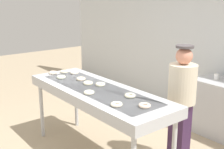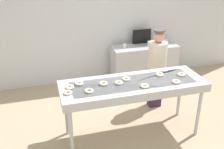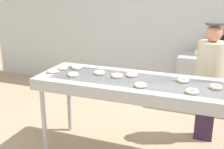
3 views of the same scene
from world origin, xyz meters
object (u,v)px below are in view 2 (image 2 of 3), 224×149
(sugar_donut_3, at_px, (119,83))
(sugar_donut_9, at_px, (126,79))
(sugar_donut_7, at_px, (160,74))
(sugar_donut_6, at_px, (103,83))
(paper_cup_1, at_px, (149,43))
(paper_cup_2, at_px, (166,41))
(sugar_donut_5, at_px, (176,82))
(fryer_conveyor, at_px, (133,87))
(paper_cup_3, at_px, (125,46))
(sugar_donut_2, at_px, (79,83))
(sugar_donut_8, at_px, (68,93))
(sugar_donut_4, at_px, (145,86))
(menu_display, at_px, (142,36))
(paper_cup_0, at_px, (156,42))
(sugar_donut_1, at_px, (181,74))
(sugar_donut_0, at_px, (70,87))
(sugar_donut_10, at_px, (89,91))
(worker_baker, at_px, (157,64))

(sugar_donut_3, xyz_separation_m, sugar_donut_9, (0.15, 0.09, 0.00))
(sugar_donut_7, bearing_deg, sugar_donut_6, -176.38)
(paper_cup_1, distance_m, paper_cup_2, 0.46)
(paper_cup_2, bearing_deg, sugar_donut_5, -113.06)
(fryer_conveyor, xyz_separation_m, paper_cup_2, (1.59, 2.02, 0.01))
(sugar_donut_6, bearing_deg, paper_cup_2, 43.74)
(paper_cup_2, distance_m, paper_cup_3, 1.08)
(sugar_donut_2, xyz_separation_m, sugar_donut_8, (-0.21, -0.26, 0.00))
(sugar_donut_7, relative_size, paper_cup_1, 1.48)
(sugar_donut_4, bearing_deg, sugar_donut_2, 158.80)
(fryer_conveyor, distance_m, sugar_donut_2, 0.85)
(sugar_donut_9, xyz_separation_m, menu_display, (1.09, 2.04, 0.04))
(sugar_donut_3, xyz_separation_m, paper_cup_3, (0.75, 1.94, -0.08))
(sugar_donut_6, relative_size, sugar_donut_7, 1.00)
(sugar_donut_4, height_order, paper_cup_2, sugar_donut_4)
(sugar_donut_8, bearing_deg, paper_cup_0, 41.80)
(fryer_conveyor, height_order, sugar_donut_3, sugar_donut_3)
(paper_cup_0, xyz_separation_m, paper_cup_1, (-0.21, -0.04, 0.00))
(sugar_donut_3, relative_size, sugar_donut_5, 1.00)
(sugar_donut_5, distance_m, paper_cup_0, 2.34)
(sugar_donut_5, xyz_separation_m, sugar_donut_9, (-0.72, 0.31, 0.00))
(fryer_conveyor, xyz_separation_m, sugar_donut_4, (0.11, -0.20, 0.09))
(sugar_donut_1, bearing_deg, sugar_donut_0, 178.22)
(sugar_donut_1, relative_size, sugar_donut_10, 1.00)
(sugar_donut_2, height_order, sugar_donut_8, same)
(sugar_donut_3, distance_m, sugar_donut_8, 0.81)
(worker_baker, height_order, paper_cup_3, worker_baker)
(sugar_donut_4, xyz_separation_m, sugar_donut_7, (0.40, 0.32, 0.00))
(fryer_conveyor, bearing_deg, paper_cup_0, 56.60)
(sugar_donut_3, bearing_deg, paper_cup_0, 52.05)
(sugar_donut_0, distance_m, worker_baker, 1.90)
(paper_cup_1, bearing_deg, sugar_donut_10, -131.37)
(fryer_conveyor, relative_size, worker_baker, 1.46)
(sugar_donut_0, bearing_deg, menu_display, 46.13)
(sugar_donut_10, relative_size, paper_cup_1, 1.48)
(sugar_donut_6, relative_size, paper_cup_1, 1.48)
(sugar_donut_10, bearing_deg, sugar_donut_5, -3.14)
(sugar_donut_1, bearing_deg, sugar_donut_7, 164.33)
(sugar_donut_5, height_order, paper_cup_3, sugar_donut_5)
(paper_cup_3, bearing_deg, fryer_conveyor, -104.74)
(sugar_donut_0, relative_size, sugar_donut_2, 1.00)
(sugar_donut_2, height_order, menu_display, menu_display)
(sugar_donut_7, bearing_deg, sugar_donut_10, -169.13)
(sugar_donut_9, height_order, paper_cup_2, sugar_donut_9)
(fryer_conveyor, distance_m, sugar_donut_1, 0.86)
(sugar_donut_5, distance_m, paper_cup_2, 2.42)
(worker_baker, bearing_deg, sugar_donut_10, 46.17)
(sugar_donut_4, distance_m, paper_cup_0, 2.55)
(sugar_donut_5, distance_m, sugar_donut_7, 0.34)
(sugar_donut_2, relative_size, paper_cup_2, 1.48)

